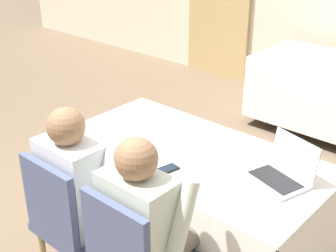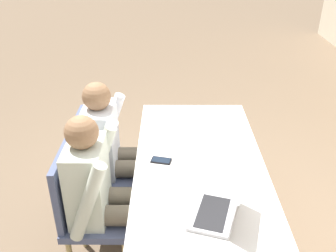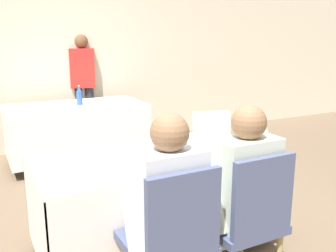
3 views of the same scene
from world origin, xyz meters
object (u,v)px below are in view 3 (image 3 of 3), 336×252
at_px(chair_near_left, 172,238).
at_px(water_bottle, 79,96).
at_px(person_white_shirt, 237,186).
at_px(chair_near_right, 247,218).
at_px(laptop, 215,136).
at_px(person_checkered_shirt, 163,203).
at_px(person_red_shirt, 83,83).
at_px(cell_phone, 176,163).

bearing_deg(chair_near_left, water_bottle, -95.95).
bearing_deg(person_white_shirt, water_bottle, -86.25).
xyz_separation_m(chair_near_left, chair_near_right, (0.50, 0.00, 0.00)).
bearing_deg(laptop, chair_near_right, -94.86).
relative_size(laptop, person_checkered_shirt, 0.32).
height_order(person_white_shirt, person_red_shirt, person_red_shirt).
bearing_deg(cell_phone, person_checkered_shirt, -114.61).
height_order(cell_phone, person_white_shirt, person_white_shirt).
distance_m(person_checkered_shirt, person_red_shirt, 3.71).
relative_size(water_bottle, person_checkered_shirt, 0.21).
xyz_separation_m(chair_near_right, person_checkered_shirt, (-0.50, 0.10, 0.16)).
bearing_deg(laptop, person_checkered_shirt, -122.82).
xyz_separation_m(water_bottle, person_red_shirt, (0.26, 0.77, 0.07)).
bearing_deg(chair_near_left, chair_near_right, -180.00).
xyz_separation_m(chair_near_left, person_white_shirt, (0.50, 0.10, 0.16)).
bearing_deg(person_checkered_shirt, person_white_shirt, -180.00).
height_order(laptop, water_bottle, water_bottle).
height_order(cell_phone, chair_near_left, chair_near_left).
height_order(chair_near_right, person_white_shirt, person_white_shirt).
bearing_deg(water_bottle, laptop, -76.97).
bearing_deg(chair_near_left, person_checkered_shirt, -90.00).
height_order(water_bottle, chair_near_right, water_bottle).
height_order(person_checkered_shirt, person_red_shirt, person_red_shirt).
relative_size(water_bottle, chair_near_right, 0.27).
distance_m(chair_near_left, person_red_shirt, 3.82).
relative_size(cell_phone, person_checkered_shirt, 0.12).
height_order(laptop, cell_phone, laptop).
xyz_separation_m(chair_near_right, person_red_shirt, (0.07, 3.76, 0.40)).
bearing_deg(person_checkered_shirt, cell_phone, -127.26).
distance_m(chair_near_right, person_red_shirt, 3.78).
bearing_deg(laptop, person_red_shirt, 111.45).
distance_m(cell_phone, chair_near_right, 0.57).
bearing_deg(water_bottle, cell_phone, -90.66).
height_order(laptop, person_red_shirt, person_red_shirt).
bearing_deg(cell_phone, laptop, 44.00).
distance_m(cell_phone, chair_near_left, 0.60).
distance_m(cell_phone, person_white_shirt, 0.44).
relative_size(chair_near_left, person_checkered_shirt, 0.78).
distance_m(cell_phone, person_checkered_shirt, 0.47).
height_order(laptop, chair_near_left, laptop).
xyz_separation_m(cell_phone, person_red_shirt, (0.29, 3.28, 0.17)).
height_order(chair_near_left, chair_near_right, same).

